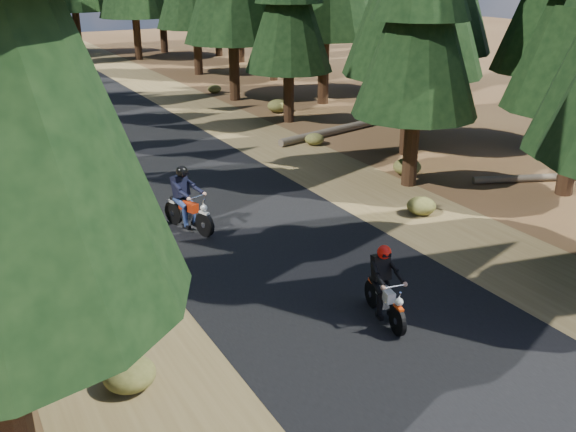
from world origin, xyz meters
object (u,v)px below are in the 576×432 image
at_px(log_far, 535,178).
at_px(rider_follow, 188,210).
at_px(log_near, 335,130).
at_px(rider_lead, 385,297).

xyz_separation_m(log_far, rider_follow, (-11.31, 1.55, 0.47)).
bearing_deg(log_near, log_far, -87.69).
distance_m(log_near, rider_lead, 14.94).
bearing_deg(log_far, rider_follow, -165.94).
distance_m(log_far, rider_lead, 10.67).
xyz_separation_m(log_near, rider_lead, (-7.26, -13.05, 0.36)).
bearing_deg(rider_lead, log_far, -143.08).
xyz_separation_m(log_near, rider_follow, (-8.99, -6.82, 0.43)).
bearing_deg(log_near, rider_lead, -132.26).
bearing_deg(rider_follow, log_far, 153.21).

